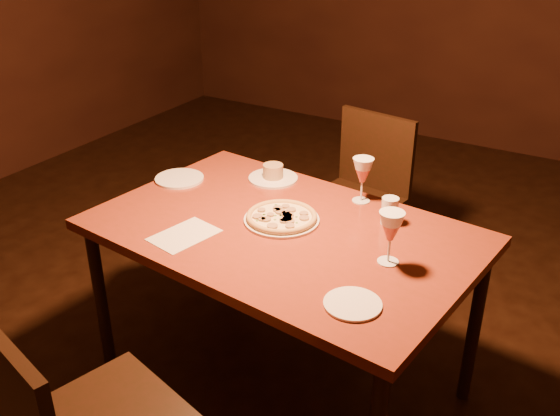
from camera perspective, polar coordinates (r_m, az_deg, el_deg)
The scene contains 10 objects.
dining_table at distance 2.39m, azimuth 0.27°, elevation -3.25°, with size 1.52×1.07×0.76m.
chair_far at distance 3.28m, azimuth 7.39°, elevation 1.51°, with size 0.50×0.50×0.90m.
pizza_plate at distance 2.40m, azimuth 0.15°, elevation -0.84°, with size 0.29×0.29×0.03m.
ramekin_saucer at distance 2.76m, azimuth -0.64°, elevation 3.07°, with size 0.22×0.22×0.07m.
wine_glass_far at distance 2.55m, azimuth 7.53°, elevation 2.54°, with size 0.09×0.09×0.19m, color #C35A51, non-canonical shape.
wine_glass_right at distance 2.13m, azimuth 10.03°, elevation -2.69°, with size 0.09×0.09×0.19m, color #C35A51, non-canonical shape.
water_tumbler at distance 2.40m, azimuth 9.99°, elevation -0.25°, with size 0.06×0.06×0.11m, color silver.
side_plate_left at distance 2.79m, azimuth -9.19°, elevation 2.67°, with size 0.21×0.21×0.01m, color silver.
side_plate_near at distance 1.95m, azimuth 6.66°, elevation -8.71°, with size 0.18×0.18×0.01m, color silver.
menu_card at distance 2.34m, azimuth -8.74°, elevation -2.46°, with size 0.16×0.24×0.00m, color beige.
Camera 1 is at (0.96, -1.59, 1.89)m, focal length 40.00 mm.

